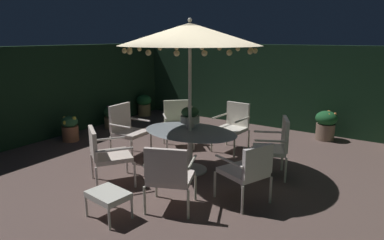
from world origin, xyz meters
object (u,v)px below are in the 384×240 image
at_px(patio_chair_southeast, 169,174).
at_px(ottoman_footrest, 108,196).
at_px(patio_chair_north, 178,120).
at_px(patio_chair_south, 248,169).
at_px(patio_dining_table, 190,138).
at_px(patio_chair_west, 233,124).
at_px(patio_umbrella, 190,35).
at_px(patio_chair_southwest, 275,144).
at_px(patio_chair_east, 105,152).
at_px(potted_plant_right_far, 326,124).
at_px(potted_plant_left_near, 70,128).
at_px(centerpiece_planter, 190,115).
at_px(potted_plant_back_center, 144,104).
at_px(potted_plant_back_right, 114,116).
at_px(patio_chair_northeast, 126,127).

distance_m(patio_chair_southeast, ottoman_footrest, 0.83).
relative_size(patio_chair_north, patio_chair_south, 1.09).
xyz_separation_m(patio_dining_table, patio_chair_west, (0.12, 1.46, -0.04)).
distance_m(patio_umbrella, patio_chair_southwest, 2.30).
bearing_deg(patio_chair_east, potted_plant_right_far, 61.83).
height_order(patio_chair_southwest, ottoman_footrest, patio_chair_southwest).
bearing_deg(patio_chair_southwest, patio_chair_west, 144.88).
xyz_separation_m(patio_dining_table, patio_chair_southwest, (1.33, 0.60, -0.02)).
xyz_separation_m(patio_chair_west, potted_plant_left_near, (-3.39, -1.48, -0.26)).
height_order(centerpiece_planter, patio_chair_north, centerpiece_planter).
xyz_separation_m(patio_dining_table, centerpiece_planter, (-0.12, 0.18, 0.36)).
relative_size(centerpiece_planter, patio_chair_west, 0.42).
height_order(patio_umbrella, potted_plant_back_center, patio_umbrella).
relative_size(patio_umbrella, patio_chair_southeast, 2.78).
distance_m(patio_chair_north, patio_chair_south, 2.85).
bearing_deg(patio_chair_southeast, patio_dining_table, 112.41).
xyz_separation_m(patio_umbrella, centerpiece_planter, (-0.12, 0.18, -1.40)).
bearing_deg(patio_chair_east, ottoman_footrest, -41.40).
distance_m(patio_dining_table, potted_plant_right_far, 3.65).
bearing_deg(patio_chair_west, potted_plant_back_center, 159.45).
bearing_deg(ottoman_footrest, patio_umbrella, 90.07).
height_order(patio_chair_north, potted_plant_back_center, patio_chair_north).
xyz_separation_m(potted_plant_back_right, potted_plant_back_center, (-0.25, 1.49, 0.05)).
xyz_separation_m(patio_dining_table, patio_chair_southeast, (0.55, -1.34, -0.06)).
distance_m(patio_umbrella, ottoman_footrest, 2.81).
relative_size(centerpiece_planter, potted_plant_right_far, 0.61).
relative_size(patio_chair_north, ottoman_footrest, 1.71).
bearing_deg(potted_plant_back_right, patio_chair_west, 1.91).
xyz_separation_m(centerpiece_planter, patio_chair_north, (-0.90, 0.86, -0.39)).
relative_size(patio_dining_table, centerpiece_planter, 4.22).
xyz_separation_m(patio_chair_south, patio_chair_west, (-1.23, 2.01, 0.04)).
height_order(patio_dining_table, potted_plant_back_right, patio_dining_table).
height_order(patio_chair_north, patio_chair_east, patio_chair_north).
bearing_deg(patio_chair_southeast, patio_chair_northeast, 147.61).
xyz_separation_m(patio_umbrella, ottoman_footrest, (0.00, -1.93, -2.05)).
bearing_deg(patio_chair_north, centerpiece_planter, -43.74).
distance_m(potted_plant_back_right, potted_plant_back_center, 1.51).
bearing_deg(potted_plant_back_right, patio_chair_east, -45.78).
height_order(patio_chair_northeast, patio_chair_southwest, patio_chair_northeast).
relative_size(potted_plant_back_right, potted_plant_left_near, 1.01).
xyz_separation_m(patio_umbrella, patio_chair_southwest, (1.33, 0.60, -1.78)).
xyz_separation_m(patio_chair_east, potted_plant_back_right, (-2.48, 2.54, -0.25)).
relative_size(patio_chair_north, patio_chair_southwest, 0.96).
bearing_deg(centerpiece_planter, potted_plant_left_near, -176.18).
height_order(patio_chair_southeast, patio_chair_southwest, patio_chair_southwest).
distance_m(patio_dining_table, patio_chair_east, 1.46).
relative_size(patio_chair_south, potted_plant_left_near, 1.54).
xyz_separation_m(patio_umbrella, potted_plant_back_right, (-3.30, 1.34, -2.06)).
bearing_deg(patio_dining_table, potted_plant_back_center, 141.42).
distance_m(patio_chair_northeast, potted_plant_left_near, 1.84).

